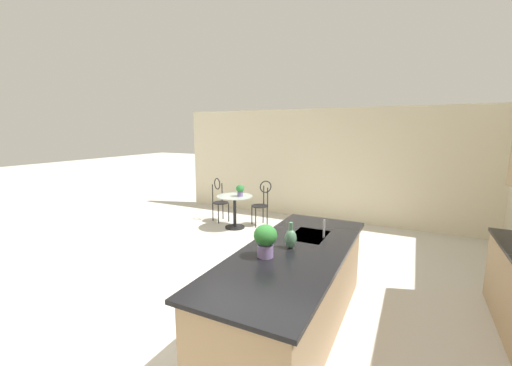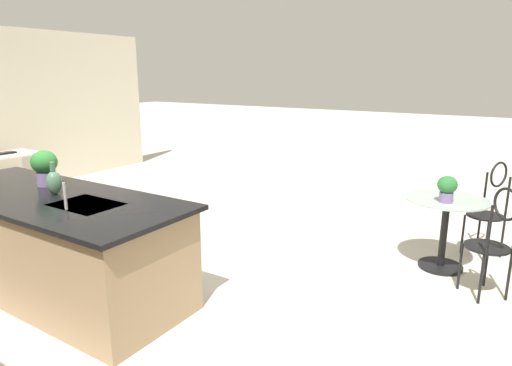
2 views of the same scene
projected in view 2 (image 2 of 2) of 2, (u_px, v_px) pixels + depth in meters
name	position (u px, v px, depth m)	size (l,w,h in m)	color
ground_plane	(148.00, 265.00, 4.68)	(40.00, 40.00, 0.00)	beige
kitchen_island	(52.00, 243.00, 4.03)	(2.80, 1.06, 0.92)	tan
bistro_table	(444.00, 227.00, 4.51)	(0.80, 0.80, 0.74)	black
chair_near_window	(493.00, 237.00, 3.87)	(0.54, 0.54, 1.04)	black
chair_by_island	(490.00, 205.00, 4.82)	(0.51, 0.52, 1.04)	black
sink_faucet	(65.00, 196.00, 3.46)	(0.02, 0.02, 0.22)	#B2B5BA
keyboard	(0.00, 154.00, 6.85)	(0.16, 0.44, 0.03)	black
potted_plant_on_table	(447.00, 187.00, 4.29)	(0.19, 0.19, 0.26)	#7A669E
potted_plant_counter_near	(44.00, 166.00, 4.19)	(0.24, 0.24, 0.34)	#7A669E
vase_on_counter	(54.00, 182.00, 3.91)	(0.13, 0.13, 0.29)	#4C7A5B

